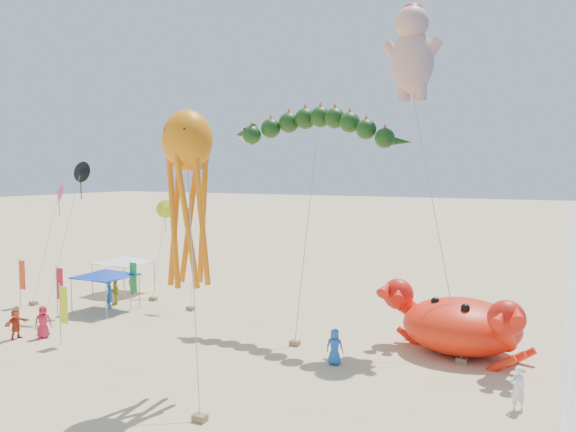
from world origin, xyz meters
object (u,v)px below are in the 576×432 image
Objects in this scene: crab_inflatable at (461,324)px; octopus_kite at (188,185)px; canopy_white at (123,260)px; cherub_kite at (412,50)px; canopy_blue at (106,273)px; dragon_kite at (314,133)px.

octopus_kite is (-8.89, -9.59, 6.83)m from crab_inflatable.
octopus_kite is 3.10× the size of canopy_white.
octopus_kite is (-5.71, -11.80, -6.84)m from cherub_kite.
octopus_kite reaches higher than canopy_white.
canopy_blue is at bearing -175.76° from crab_inflatable.
cherub_kite is at bearing 11.78° from canopy_blue.
cherub_kite reaches higher than octopus_kite.
canopy_white is (-24.16, 2.90, 0.97)m from crab_inflatable.
crab_inflatable is 2.10× the size of canopy_white.
octopus_kite is at bearing -115.81° from cherub_kite.
crab_inflatable is at bearing -6.84° from canopy_white.
canopy_white is (-16.09, 2.36, -8.45)m from dragon_kite.
canopy_blue is at bearing -168.22° from cherub_kite.
octopus_kite reaches higher than canopy_blue.
dragon_kite is at bearing 9.05° from canopy_blue.
dragon_kite reaches higher than crab_inflatable.
canopy_blue is 0.95× the size of canopy_white.
canopy_white is at bearing 171.66° from dragon_kite.
octopus_kite is at bearing -132.83° from crab_inflatable.
cherub_kite reaches higher than dragon_kite.
crab_inflatable is 2.22× the size of canopy_blue.
octopus_kite is 3.27× the size of canopy_blue.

